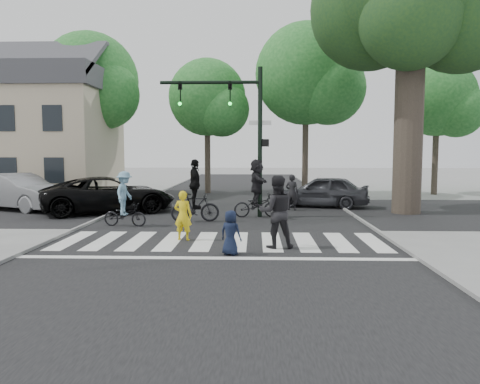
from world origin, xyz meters
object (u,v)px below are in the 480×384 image
(car_suv, at_px, (109,195))
(car_grey, at_px, (322,191))
(pedestrian_adult, at_px, (276,212))
(pedestrian_woman, at_px, (183,216))
(cyclist_right, at_px, (257,191))
(cyclist_mid, at_px, (195,196))
(car_silver, at_px, (18,192))
(traffic_signal, at_px, (239,120))
(cyclist_left, at_px, (125,203))
(pedestrian_child, at_px, (231,233))

(car_suv, bearing_deg, car_grey, -100.84)
(pedestrian_adult, bearing_deg, pedestrian_woman, -26.23)
(cyclist_right, xyz_separation_m, car_grey, (3.11, 3.51, -0.29))
(cyclist_mid, relative_size, car_silver, 0.47)
(traffic_signal, relative_size, cyclist_right, 2.55)
(cyclist_right, height_order, car_silver, cyclist_right)
(pedestrian_woman, bearing_deg, cyclist_mid, -77.58)
(car_silver, height_order, car_grey, car_silver)
(pedestrian_woman, xyz_separation_m, pedestrian_adult, (2.74, -1.00, 0.26))
(cyclist_left, bearing_deg, car_grey, 37.30)
(cyclist_left, bearing_deg, pedestrian_woman, -45.58)
(pedestrian_child, relative_size, pedestrian_adult, 0.58)
(traffic_signal, height_order, car_silver, traffic_signal)
(pedestrian_child, relative_size, cyclist_mid, 0.49)
(car_grey, bearing_deg, traffic_signal, -33.99)
(car_silver, bearing_deg, car_grey, -60.38)
(pedestrian_adult, bearing_deg, pedestrian_child, 31.68)
(cyclist_left, xyz_separation_m, car_suv, (-1.71, 3.60, -0.07))
(traffic_signal, relative_size, car_silver, 1.19)
(pedestrian_adult, height_order, car_silver, pedestrian_adult)
(pedestrian_child, height_order, pedestrian_adult, pedestrian_adult)
(pedestrian_adult, bearing_deg, cyclist_right, -91.21)
(traffic_signal, relative_size, pedestrian_adult, 2.98)
(car_silver, bearing_deg, cyclist_left, -102.41)
(pedestrian_adult, xyz_separation_m, cyclist_mid, (-2.85, 4.65, -0.03))
(cyclist_mid, height_order, cyclist_right, cyclist_mid)
(pedestrian_woman, height_order, car_grey, car_grey)
(cyclist_left, height_order, cyclist_right, cyclist_right)
(traffic_signal, xyz_separation_m, cyclist_mid, (-1.61, -1.40, -2.93))
(cyclist_mid, xyz_separation_m, car_suv, (-4.07, 2.47, -0.19))
(pedestrian_child, xyz_separation_m, cyclist_mid, (-1.64, 5.60, 0.39))
(car_suv, bearing_deg, pedestrian_adult, -160.54)
(cyclist_mid, distance_m, car_suv, 4.76)
(cyclist_right, bearing_deg, pedestrian_woman, -114.19)
(car_suv, relative_size, car_silver, 1.12)
(pedestrian_adult, height_order, car_suv, pedestrian_adult)
(car_silver, xyz_separation_m, car_grey, (13.96, 1.50, -0.08))
(car_grey, bearing_deg, pedestrian_adult, -1.01)
(cyclist_left, xyz_separation_m, cyclist_right, (4.70, 2.44, 0.20))
(traffic_signal, distance_m, car_grey, 6.03)
(cyclist_mid, xyz_separation_m, car_grey, (5.45, 4.82, -0.22))
(cyclist_mid, bearing_deg, cyclist_left, -154.46)
(pedestrian_woman, bearing_deg, car_grey, -111.50)
(traffic_signal, xyz_separation_m, cyclist_left, (-3.98, -2.53, -3.05))
(cyclist_left, bearing_deg, cyclist_mid, 25.54)
(pedestrian_adult, relative_size, car_grey, 0.46)
(car_suv, height_order, car_grey, car_suv)
(car_suv, bearing_deg, car_silver, 54.45)
(car_grey, bearing_deg, cyclist_right, -27.24)
(cyclist_mid, relative_size, car_suv, 0.42)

